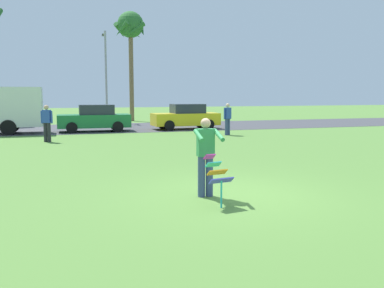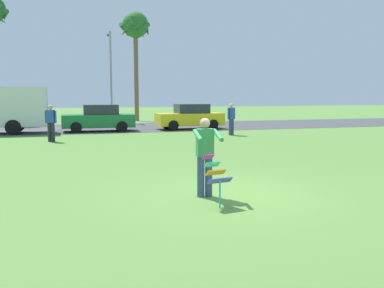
{
  "view_description": "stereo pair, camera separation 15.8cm",
  "coord_description": "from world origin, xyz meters",
  "px_view_note": "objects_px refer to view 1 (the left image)",
  "views": [
    {
      "loc": [
        -3.53,
        -8.44,
        2.26
      ],
      "look_at": [
        -0.6,
        1.02,
        1.05
      ],
      "focal_mm": 38.81,
      "sensor_mm": 36.0,
      "label": 1
    },
    {
      "loc": [
        -3.37,
        -8.48,
        2.26
      ],
      "look_at": [
        -0.6,
        1.02,
        1.05
      ],
      "focal_mm": 38.81,
      "sensor_mm": 36.0,
      "label": 2
    }
  ],
  "objects_px": {
    "palm_tree_right_near": "(131,30)",
    "person_walker_far": "(228,118)",
    "parked_car_green": "(95,119)",
    "person_kite_flyer": "(206,154)",
    "kite_held": "(217,173)",
    "streetlight_pole": "(106,71)",
    "parked_car_yellow": "(186,117)",
    "person_walker_near": "(47,122)"
  },
  "relations": [
    {
      "from": "parked_car_yellow",
      "to": "person_kite_flyer",
      "type": "bearing_deg",
      "value": -104.89
    },
    {
      "from": "parked_car_yellow",
      "to": "person_walker_near",
      "type": "xyz_separation_m",
      "value": [
        -8.19,
        -4.84,
        0.16
      ]
    },
    {
      "from": "kite_held",
      "to": "palm_tree_right_near",
      "type": "bearing_deg",
      "value": 84.66
    },
    {
      "from": "streetlight_pole",
      "to": "kite_held",
      "type": "bearing_deg",
      "value": -90.7
    },
    {
      "from": "palm_tree_right_near",
      "to": "person_walker_far",
      "type": "relative_size",
      "value": 5.11
    },
    {
      "from": "streetlight_pole",
      "to": "person_walker_far",
      "type": "relative_size",
      "value": 4.05
    },
    {
      "from": "person_kite_flyer",
      "to": "parked_car_yellow",
      "type": "distance_m",
      "value": 17.46
    },
    {
      "from": "person_kite_flyer",
      "to": "person_walker_near",
      "type": "xyz_separation_m",
      "value": [
        -3.7,
        12.03,
        -0.02
      ]
    },
    {
      "from": "streetlight_pole",
      "to": "person_walker_far",
      "type": "distance_m",
      "value": 13.43
    },
    {
      "from": "kite_held",
      "to": "palm_tree_right_near",
      "type": "distance_m",
      "value": 27.56
    },
    {
      "from": "streetlight_pole",
      "to": "person_kite_flyer",
      "type": "bearing_deg",
      "value": -90.66
    },
    {
      "from": "parked_car_yellow",
      "to": "person_walker_near",
      "type": "bearing_deg",
      "value": -149.4
    },
    {
      "from": "kite_held",
      "to": "person_walker_near",
      "type": "relative_size",
      "value": 0.59
    },
    {
      "from": "parked_car_green",
      "to": "parked_car_yellow",
      "type": "distance_m",
      "value": 5.67
    },
    {
      "from": "kite_held",
      "to": "person_kite_flyer",
      "type": "bearing_deg",
      "value": 88.14
    },
    {
      "from": "parked_car_yellow",
      "to": "palm_tree_right_near",
      "type": "xyz_separation_m",
      "value": [
        -2.03,
        8.96,
        6.62
      ]
    },
    {
      "from": "person_kite_flyer",
      "to": "person_walker_far",
      "type": "relative_size",
      "value": 1.0
    },
    {
      "from": "person_walker_near",
      "to": "person_kite_flyer",
      "type": "bearing_deg",
      "value": -72.91
    },
    {
      "from": "person_kite_flyer",
      "to": "kite_held",
      "type": "distance_m",
      "value": 0.83
    },
    {
      "from": "person_kite_flyer",
      "to": "person_walker_near",
      "type": "distance_m",
      "value": 12.59
    },
    {
      "from": "palm_tree_right_near",
      "to": "person_walker_far",
      "type": "distance_m",
      "value": 15.09
    },
    {
      "from": "parked_car_yellow",
      "to": "streetlight_pole",
      "type": "xyz_separation_m",
      "value": [
        -4.21,
        7.63,
        3.22
      ]
    },
    {
      "from": "parked_car_green",
      "to": "parked_car_yellow",
      "type": "relative_size",
      "value": 0.99
    },
    {
      "from": "palm_tree_right_near",
      "to": "parked_car_yellow",
      "type": "bearing_deg",
      "value": -77.26
    },
    {
      "from": "parked_car_yellow",
      "to": "kite_held",
      "type": "bearing_deg",
      "value": -104.34
    },
    {
      "from": "person_kite_flyer",
      "to": "parked_car_yellow",
      "type": "bearing_deg",
      "value": 75.11
    },
    {
      "from": "parked_car_green",
      "to": "palm_tree_right_near",
      "type": "height_order",
      "value": "palm_tree_right_near"
    },
    {
      "from": "kite_held",
      "to": "parked_car_yellow",
      "type": "bearing_deg",
      "value": 75.66
    },
    {
      "from": "parked_car_yellow",
      "to": "streetlight_pole",
      "type": "height_order",
      "value": "streetlight_pole"
    },
    {
      "from": "person_kite_flyer",
      "to": "person_walker_far",
      "type": "bearing_deg",
      "value": 65.99
    },
    {
      "from": "person_kite_flyer",
      "to": "parked_car_green",
      "type": "xyz_separation_m",
      "value": [
        -1.18,
        16.87,
        -0.18
      ]
    },
    {
      "from": "kite_held",
      "to": "streetlight_pole",
      "type": "xyz_separation_m",
      "value": [
        0.31,
        25.29,
        3.33
      ]
    },
    {
      "from": "parked_car_yellow",
      "to": "person_walker_far",
      "type": "distance_m",
      "value": 4.45
    },
    {
      "from": "person_walker_far",
      "to": "parked_car_yellow",
      "type": "bearing_deg",
      "value": 104.39
    },
    {
      "from": "kite_held",
      "to": "person_walker_far",
      "type": "bearing_deg",
      "value": 67.15
    },
    {
      "from": "person_kite_flyer",
      "to": "parked_car_green",
      "type": "bearing_deg",
      "value": 94.01
    },
    {
      "from": "parked_car_green",
      "to": "person_walker_far",
      "type": "xyz_separation_m",
      "value": [
        6.78,
        -4.31,
        0.16
      ]
    },
    {
      "from": "person_walker_near",
      "to": "parked_car_green",
      "type": "bearing_deg",
      "value": 62.53
    },
    {
      "from": "palm_tree_right_near",
      "to": "parked_car_green",
      "type": "bearing_deg",
      "value": -112.15
    },
    {
      "from": "person_kite_flyer",
      "to": "streetlight_pole",
      "type": "distance_m",
      "value": 24.7
    },
    {
      "from": "streetlight_pole",
      "to": "person_walker_far",
      "type": "bearing_deg",
      "value": -66.03
    },
    {
      "from": "parked_car_yellow",
      "to": "palm_tree_right_near",
      "type": "bearing_deg",
      "value": 102.74
    }
  ]
}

